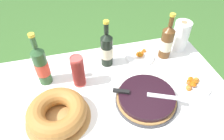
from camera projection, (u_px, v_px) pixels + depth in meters
garden_table at (83, 115)px, 1.13m from camera, size 1.72×0.95×0.77m
tablecloth at (82, 108)px, 1.08m from camera, size 1.73×0.96×0.10m
berry_tart at (146, 98)px, 1.08m from camera, size 0.34×0.34×0.06m
serving_knife at (141, 93)px, 1.06m from camera, size 0.35×0.17×0.01m
bundt_cake at (57, 113)px, 0.99m from camera, size 0.33×0.33×0.10m
cup_stack at (78, 71)px, 1.12m from camera, size 0.07×0.07×0.20m
cider_bottle_green at (41, 65)px, 1.12m from camera, size 0.08×0.08×0.34m
cider_bottle_amber at (167, 42)px, 1.30m from camera, size 0.08×0.08×0.32m
juice_bottle_red at (107, 49)px, 1.24m from camera, size 0.08×0.08×0.32m
snack_plate_left at (192, 84)px, 1.17m from camera, size 0.22×0.22×0.05m
snack_plate_right at (140, 56)px, 1.36m from camera, size 0.20×0.20×0.06m
paper_towel_roll at (181, 36)px, 1.37m from camera, size 0.11×0.11×0.21m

